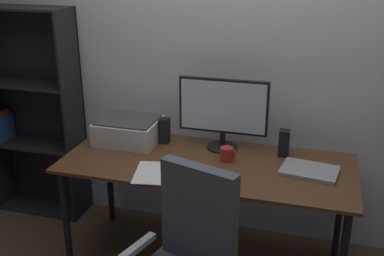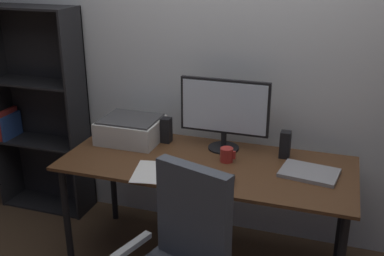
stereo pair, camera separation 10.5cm
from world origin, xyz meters
name	(u,v)px [view 2 (the right image)]	position (x,y,z in m)	size (l,w,h in m)	color
back_wall	(231,54)	(0.00, 0.54, 1.30)	(6.40, 0.10, 2.60)	silver
desk	(207,173)	(0.00, 0.00, 0.67)	(1.77, 0.74, 0.74)	#56351E
monitor	(224,110)	(0.04, 0.23, 1.01)	(0.57, 0.20, 0.47)	black
keyboard	(195,177)	(0.00, -0.23, 0.75)	(0.29, 0.11, 0.02)	black
mouse	(229,180)	(0.19, -0.22, 0.76)	(0.06, 0.10, 0.03)	black
coffee_mug	(227,155)	(0.11, 0.05, 0.78)	(0.10, 0.08, 0.09)	#B72D28
laptop	(309,173)	(0.61, 0.02, 0.75)	(0.32, 0.23, 0.02)	#99999E
speaker_left	(166,130)	(-0.35, 0.22, 0.82)	(0.06, 0.07, 0.17)	black
speaker_right	(285,145)	(0.44, 0.22, 0.82)	(0.06, 0.07, 0.17)	black
printer	(131,129)	(-0.59, 0.17, 0.82)	(0.40, 0.34, 0.16)	silver
paper_sheet	(152,172)	(-0.26, -0.23, 0.74)	(0.21, 0.30, 0.00)	white
bookshelf	(40,112)	(-1.45, 0.37, 0.79)	(0.71, 0.28, 1.59)	black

